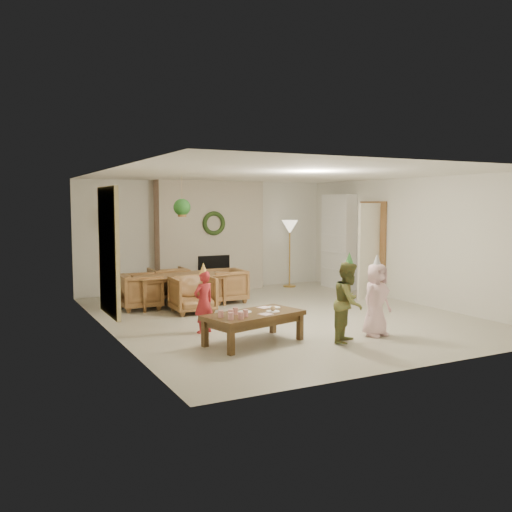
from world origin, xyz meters
TOP-DOWN VIEW (x-y plane):
  - floor at (0.00, 0.00)m, footprint 7.00×7.00m
  - ceiling at (0.00, 0.00)m, footprint 7.00×7.00m
  - wall_back at (0.00, 3.50)m, footprint 7.00×0.00m
  - wall_front at (0.00, -3.50)m, footprint 7.00×0.00m
  - wall_left at (-3.00, 0.00)m, footprint 0.00×7.00m
  - wall_right at (3.00, 0.00)m, footprint 0.00×7.00m
  - fireplace_mass at (0.00, 3.30)m, footprint 2.50×0.40m
  - fireplace_hearth at (0.00, 2.95)m, footprint 1.60×0.30m
  - fireplace_firebox at (0.00, 3.12)m, footprint 0.75×0.12m
  - fireplace_wreath at (0.00, 3.07)m, footprint 0.54×0.10m
  - floor_lamp_base at (1.92, 3.00)m, footprint 0.30×0.30m
  - floor_lamp_post at (1.92, 3.00)m, footprint 0.03×0.03m
  - floor_lamp_shade at (1.92, 3.00)m, footprint 0.38×0.38m
  - bookshelf_carcass at (2.84, 2.30)m, footprint 0.30×1.00m
  - bookshelf_shelf_a at (2.82, 2.30)m, footprint 0.30×0.92m
  - bookshelf_shelf_b at (2.82, 2.30)m, footprint 0.30×0.92m
  - bookshelf_shelf_c at (2.82, 2.30)m, footprint 0.30×0.92m
  - bookshelf_shelf_d at (2.82, 2.30)m, footprint 0.30×0.92m
  - books_row_lower at (2.80, 2.15)m, footprint 0.20×0.40m
  - books_row_mid at (2.80, 2.35)m, footprint 0.20×0.44m
  - books_row_upper at (2.80, 2.20)m, footprint 0.20×0.36m
  - door_frame at (2.96, 1.20)m, footprint 0.05×0.86m
  - door_leaf at (2.58, 0.82)m, footprint 0.77×0.32m
  - curtain_panel at (-2.96, 0.20)m, footprint 0.06×1.20m
  - dining_table at (-1.27, 1.76)m, footprint 1.78×1.02m
  - dining_chair_near at (-1.30, 0.99)m, footprint 0.75×0.77m
  - dining_chair_far at (-1.25, 2.53)m, footprint 0.75×0.77m
  - dining_chair_left at (-2.04, 1.78)m, footprint 0.77×0.75m
  - dining_chair_right at (-0.31, 1.73)m, footprint 0.77×0.75m
  - hanging_plant_cord at (-1.30, 1.50)m, footprint 0.01×0.01m
  - hanging_plant_pot at (-1.30, 1.50)m, footprint 0.16×0.16m
  - hanging_plant_foliage at (-1.30, 1.50)m, footprint 0.32×0.32m
  - coffee_table_top at (-1.31, -1.51)m, footprint 1.55×1.04m
  - coffee_table_apron at (-1.31, -1.51)m, footprint 1.42×0.91m
  - coffee_leg_fl at (-1.86, -1.95)m, footprint 0.09×0.09m
  - coffee_leg_fr at (-0.61, -1.63)m, footprint 0.09×0.09m
  - coffee_leg_bl at (-2.01, -1.39)m, footprint 0.09×0.09m
  - coffee_leg_br at (-0.75, -1.07)m, footprint 0.09×0.09m
  - cup_a at (-1.80, -1.81)m, footprint 0.09×0.09m
  - cup_b at (-1.85, -1.59)m, footprint 0.09×0.09m
  - cup_c at (-1.66, -1.83)m, footprint 0.09×0.09m
  - cup_d at (-1.71, -1.62)m, footprint 0.09×0.09m
  - cup_e at (-1.53, -1.70)m, footprint 0.09×0.09m
  - cup_f at (-1.59, -1.49)m, footprint 0.09×0.09m
  - plate_a at (-1.39, -1.40)m, footprint 0.24×0.24m
  - plate_b at (-1.02, -1.55)m, footprint 0.24×0.24m
  - plate_c at (-0.86, -1.29)m, footprint 0.24×0.24m
  - food_scoop at (-1.02, -1.55)m, footprint 0.09×0.09m
  - napkin_left at (-1.21, -1.69)m, footprint 0.20×0.20m
  - napkin_right at (-0.99, -1.23)m, footprint 0.20×0.20m
  - child_red at (-1.70, -0.58)m, footprint 0.40×0.32m
  - party_hat_red at (-1.70, -0.58)m, footprint 0.14×0.14m
  - child_plaid at (-0.06, -2.06)m, footprint 0.72×0.70m
  - party_hat_plaid at (-0.06, -2.06)m, footprint 0.17×0.17m
  - child_pink at (0.54, -1.95)m, footprint 0.61×0.47m
  - party_hat_pink at (0.54, -1.95)m, footprint 0.15×0.15m

SIDE VIEW (x-z plane):
  - floor at x=0.00m, z-range 0.00..0.00m
  - floor_lamp_base at x=1.92m, z-range 0.00..0.03m
  - fireplace_hearth at x=0.00m, z-range 0.00..0.12m
  - coffee_leg_fl at x=-1.86m, z-range 0.00..0.37m
  - coffee_leg_fr at x=-0.61m, z-range 0.00..0.37m
  - coffee_leg_bl at x=-2.01m, z-range 0.00..0.37m
  - coffee_leg_br at x=-0.75m, z-range 0.00..0.37m
  - dining_table at x=-1.27m, z-range 0.00..0.61m
  - coffee_table_apron at x=-1.31m, z-range 0.28..0.37m
  - dining_chair_near at x=-1.30m, z-range 0.00..0.68m
  - dining_chair_far at x=-1.25m, z-range 0.00..0.68m
  - dining_chair_left at x=-2.04m, z-range 0.00..0.68m
  - dining_chair_right at x=-0.31m, z-range 0.00..0.68m
  - coffee_table_top at x=-1.31m, z-range 0.37..0.44m
  - napkin_left at x=-1.21m, z-range 0.44..0.44m
  - napkin_right at x=-0.99m, z-range 0.44..0.44m
  - plate_a at x=-1.39m, z-range 0.44..0.45m
  - plate_b at x=-1.02m, z-range 0.44..0.45m
  - plate_c at x=-0.86m, z-range 0.44..0.45m
  - fireplace_firebox at x=0.00m, z-range 0.07..0.82m
  - bookshelf_shelf_a at x=2.82m, z-range 0.43..0.47m
  - child_red at x=-1.70m, z-range 0.00..0.96m
  - food_scoop at x=-1.02m, z-range 0.45..0.52m
  - cup_a at x=-1.80m, z-range 0.44..0.54m
  - cup_b at x=-1.85m, z-range 0.44..0.54m
  - cup_c at x=-1.66m, z-range 0.44..0.54m
  - cup_d at x=-1.71m, z-range 0.44..0.54m
  - cup_e at x=-1.53m, z-range 0.44..0.54m
  - cup_f at x=-1.59m, z-range 0.44..0.54m
  - child_pink at x=0.54m, z-range 0.00..1.10m
  - child_plaid at x=-0.06m, z-range 0.00..1.16m
  - books_row_lower at x=2.80m, z-range 0.47..0.71m
  - floor_lamp_post at x=1.92m, z-range 0.03..1.46m
  - bookshelf_shelf_b at x=2.82m, z-range 0.83..0.86m
  - books_row_mid at x=2.80m, z-range 0.87..1.11m
  - door_leaf at x=2.58m, z-range 0.00..2.00m
  - party_hat_red at x=-1.70m, z-range 0.91..1.09m
  - door_frame at x=2.96m, z-range 0.00..2.04m
  - bookshelf_carcass at x=2.84m, z-range 0.00..2.20m
  - party_hat_pink at x=0.54m, z-range 1.05..1.25m
  - party_hat_plaid at x=-0.06m, z-range 1.11..1.30m
  - wall_back at x=0.00m, z-range -2.25..4.75m
  - wall_front at x=0.00m, z-range -2.25..4.75m
  - wall_left at x=-3.00m, z-range -2.25..4.75m
  - wall_right at x=3.00m, z-range -2.25..4.75m
  - fireplace_mass at x=0.00m, z-range 0.00..2.50m
  - bookshelf_shelf_c at x=2.82m, z-range 1.24..1.26m
  - curtain_panel at x=-2.96m, z-range 0.25..2.25m
  - books_row_upper at x=2.80m, z-range 1.27..1.49m
  - floor_lamp_shade at x=1.92m, z-range 1.28..1.60m
  - fireplace_wreath at x=0.00m, z-range 1.28..1.82m
  - bookshelf_shelf_d at x=2.82m, z-range 1.64..1.66m
  - hanging_plant_pot at x=-1.30m, z-range 1.74..1.86m
  - hanging_plant_foliage at x=-1.30m, z-range 1.76..2.08m
  - hanging_plant_cord at x=-1.30m, z-range 1.80..2.50m
  - ceiling at x=0.00m, z-range 2.50..2.50m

